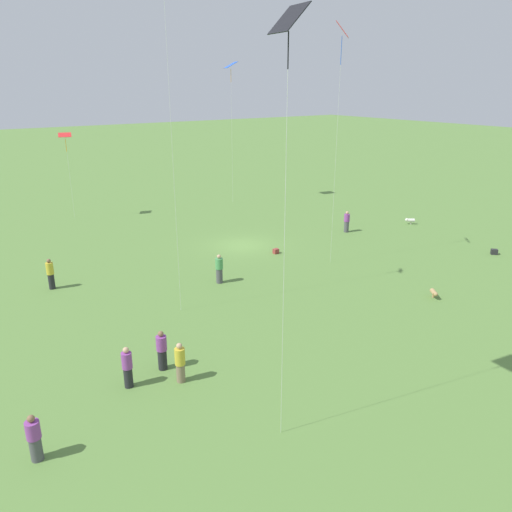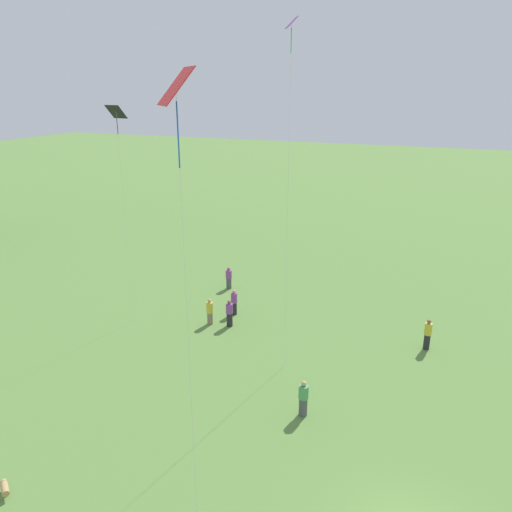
{
  "view_description": "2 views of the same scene",
  "coord_description": "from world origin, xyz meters",
  "px_view_note": "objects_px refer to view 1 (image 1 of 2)",
  "views": [
    {
      "loc": [
        19.35,
        29.81,
        11.45
      ],
      "look_at": [
        7.23,
        12.23,
        4.06
      ],
      "focal_mm": 35.0,
      "sensor_mm": 36.0,
      "label": 1
    },
    {
      "loc": [
        -13.67,
        0.01,
        14.46
      ],
      "look_at": [
        9.63,
        9.55,
        5.86
      ],
      "focal_mm": 35.0,
      "sensor_mm": 36.0,
      "label": 2
    }
  ],
  "objects_px": {
    "person_6": "(219,269)",
    "kite_4": "(231,69)",
    "kite_1": "(65,137)",
    "picnic_bag_1": "(494,252)",
    "person_3": "(127,367)",
    "kite_0": "(288,38)",
    "person_4": "(51,274)",
    "picnic_bag_0": "(276,251)",
    "person_7": "(34,438)",
    "kite_3": "(342,39)",
    "dog_1": "(434,293)",
    "person_0": "(162,351)",
    "dog_0": "(410,220)",
    "person_2": "(180,363)",
    "person_5": "(347,222)"
  },
  "relations": [
    {
      "from": "kite_0",
      "to": "kite_3",
      "type": "height_order",
      "value": "kite_3"
    },
    {
      "from": "kite_4",
      "to": "kite_1",
      "type": "bearing_deg",
      "value": -39.01
    },
    {
      "from": "person_0",
      "to": "person_2",
      "type": "height_order",
      "value": "person_0"
    },
    {
      "from": "kite_3",
      "to": "dog_1",
      "type": "relative_size",
      "value": 20.6
    },
    {
      "from": "person_2",
      "to": "kite_3",
      "type": "relative_size",
      "value": 0.12
    },
    {
      "from": "person_7",
      "to": "person_5",
      "type": "bearing_deg",
      "value": -88.11
    },
    {
      "from": "person_3",
      "to": "kite_4",
      "type": "distance_m",
      "value": 35.18
    },
    {
      "from": "person_5",
      "to": "picnic_bag_1",
      "type": "relative_size",
      "value": 3.27
    },
    {
      "from": "person_2",
      "to": "person_5",
      "type": "height_order",
      "value": "same"
    },
    {
      "from": "kite_0",
      "to": "picnic_bag_0",
      "type": "xyz_separation_m",
      "value": [
        -11.42,
        -15.58,
        -12.43
      ]
    },
    {
      "from": "person_7",
      "to": "kite_3",
      "type": "bearing_deg",
      "value": -91.94
    },
    {
      "from": "person_7",
      "to": "dog_0",
      "type": "xyz_separation_m",
      "value": [
        -32.83,
        -11.89,
        -0.47
      ]
    },
    {
      "from": "person_0",
      "to": "picnic_bag_0",
      "type": "relative_size",
      "value": 4.7
    },
    {
      "from": "person_6",
      "to": "kite_4",
      "type": "relative_size",
      "value": 0.13
    },
    {
      "from": "person_7",
      "to": "kite_4",
      "type": "bearing_deg",
      "value": -66.36
    },
    {
      "from": "kite_1",
      "to": "kite_0",
      "type": "bearing_deg",
      "value": -34.52
    },
    {
      "from": "kite_1",
      "to": "picnic_bag_1",
      "type": "distance_m",
      "value": 35.19
    },
    {
      "from": "person_5",
      "to": "person_6",
      "type": "relative_size",
      "value": 0.96
    },
    {
      "from": "person_0",
      "to": "kite_4",
      "type": "xyz_separation_m",
      "value": [
        -19.29,
        -25.18,
        11.9
      ]
    },
    {
      "from": "kite_0",
      "to": "dog_0",
      "type": "xyz_separation_m",
      "value": [
        -25.59,
        -15.29,
        -12.25
      ]
    },
    {
      "from": "kite_3",
      "to": "picnic_bag_1",
      "type": "relative_size",
      "value": 28.02
    },
    {
      "from": "person_0",
      "to": "dog_1",
      "type": "height_order",
      "value": "person_0"
    },
    {
      "from": "dog_1",
      "to": "picnic_bag_1",
      "type": "height_order",
      "value": "dog_1"
    },
    {
      "from": "person_4",
      "to": "kite_3",
      "type": "relative_size",
      "value": 0.13
    },
    {
      "from": "dog_1",
      "to": "picnic_bag_1",
      "type": "bearing_deg",
      "value": -130.32
    },
    {
      "from": "person_4",
      "to": "picnic_bag_1",
      "type": "relative_size",
      "value": 3.51
    },
    {
      "from": "person_0",
      "to": "dog_0",
      "type": "xyz_separation_m",
      "value": [
        -27.22,
        -9.19,
        -0.52
      ]
    },
    {
      "from": "person_4",
      "to": "kite_4",
      "type": "relative_size",
      "value": 0.14
    },
    {
      "from": "picnic_bag_0",
      "to": "person_3",
      "type": "bearing_deg",
      "value": 33.97
    },
    {
      "from": "kite_3",
      "to": "kite_0",
      "type": "bearing_deg",
      "value": -136.27
    },
    {
      "from": "person_3",
      "to": "kite_4",
      "type": "height_order",
      "value": "kite_4"
    },
    {
      "from": "person_0",
      "to": "person_6",
      "type": "bearing_deg",
      "value": -8.64
    },
    {
      "from": "person_6",
      "to": "dog_0",
      "type": "bearing_deg",
      "value": -91.46
    },
    {
      "from": "person_2",
      "to": "kite_4",
      "type": "bearing_deg",
      "value": 18.31
    },
    {
      "from": "person_0",
      "to": "person_6",
      "type": "relative_size",
      "value": 0.99
    },
    {
      "from": "person_5",
      "to": "kite_3",
      "type": "xyz_separation_m",
      "value": [
        6.04,
        4.68,
        13.11
      ]
    },
    {
      "from": "person_2",
      "to": "dog_0",
      "type": "xyz_separation_m",
      "value": [
        -27.01,
        -10.48,
        -0.51
      ]
    },
    {
      "from": "person_5",
      "to": "kite_4",
      "type": "height_order",
      "value": "kite_4"
    },
    {
      "from": "dog_1",
      "to": "person_0",
      "type": "bearing_deg",
      "value": 29.43
    },
    {
      "from": "person_3",
      "to": "kite_0",
      "type": "relative_size",
      "value": 0.13
    },
    {
      "from": "picnic_bag_1",
      "to": "picnic_bag_0",
      "type": "bearing_deg",
      "value": -35.31
    },
    {
      "from": "person_3",
      "to": "kite_3",
      "type": "height_order",
      "value": "kite_3"
    },
    {
      "from": "person_0",
      "to": "picnic_bag_1",
      "type": "relative_size",
      "value": 3.34
    },
    {
      "from": "kite_1",
      "to": "picnic_bag_1",
      "type": "bearing_deg",
      "value": 8.51
    },
    {
      "from": "kite_4",
      "to": "picnic_bag_1",
      "type": "bearing_deg",
      "value": 73.5
    },
    {
      "from": "kite_1",
      "to": "dog_0",
      "type": "distance_m",
      "value": 30.26
    },
    {
      "from": "person_0",
      "to": "person_2",
      "type": "bearing_deg",
      "value": -134.62
    },
    {
      "from": "picnic_bag_1",
      "to": "person_3",
      "type": "bearing_deg",
      "value": 2.04
    },
    {
      "from": "kite_1",
      "to": "person_6",
      "type": "bearing_deg",
      "value": -22.24
    },
    {
      "from": "person_0",
      "to": "picnic_bag_1",
      "type": "height_order",
      "value": "person_0"
    }
  ]
}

